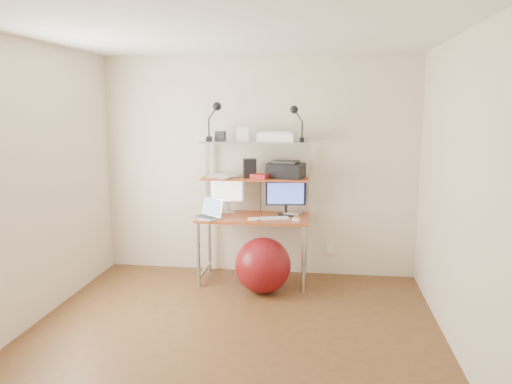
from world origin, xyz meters
TOP-DOWN VIEW (x-y plane):
  - room at (0.00, 0.00)m, footprint 3.60×3.60m
  - computer_desk at (0.00, 1.50)m, footprint 1.20×0.60m
  - wall_outlet at (0.85, 1.79)m, footprint 0.08×0.01m
  - monitor_silver at (-0.33, 1.60)m, footprint 0.38×0.18m
  - monitor_black at (0.34, 1.54)m, footprint 0.44×0.14m
  - laptop at (-0.46, 1.31)m, footprint 0.39×0.37m
  - keyboard at (0.18, 1.33)m, footprint 0.45×0.25m
  - mouse at (0.47, 1.29)m, footprint 0.09×0.07m
  - mac_mini at (0.42, 1.58)m, footprint 0.22×0.22m
  - phone at (0.06, 1.29)m, footprint 0.08×0.13m
  - printer at (0.34, 1.60)m, footprint 0.44×0.35m
  - nas_cube at (-0.06, 1.58)m, footprint 0.17×0.17m
  - red_box at (0.06, 1.49)m, footprint 0.20×0.16m
  - scanner at (0.26, 1.60)m, footprint 0.47×0.36m
  - box_white at (-0.13, 1.56)m, footprint 0.14×0.12m
  - box_grey at (-0.39, 1.59)m, footprint 0.11×0.11m
  - clip_lamp_left at (-0.43, 1.50)m, footprint 0.17×0.09m
  - clip_lamp_right at (0.44, 1.49)m, footprint 0.15×0.09m
  - exercise_ball at (0.14, 1.11)m, footprint 0.58×0.58m
  - paper_stack at (-0.37, 1.57)m, footprint 0.41×0.41m

SIDE VIEW (x-z plane):
  - exercise_ball at x=0.14m, z-range 0.00..0.58m
  - wall_outlet at x=0.85m, z-range 0.24..0.36m
  - phone at x=0.06m, z-range 0.74..0.75m
  - keyboard at x=0.18m, z-range 0.74..0.75m
  - mouse at x=0.47m, z-range 0.74..0.76m
  - mac_mini at x=0.42m, z-range 0.74..0.77m
  - laptop at x=-0.46m, z-range 0.65..0.92m
  - computer_desk at x=0.00m, z-range 0.17..1.74m
  - monitor_black at x=0.34m, z-range 0.74..1.18m
  - monitor_silver at x=-0.33m, z-range 0.75..1.19m
  - paper_stack at x=-0.37m, z-range 1.15..1.18m
  - red_box at x=0.06m, z-range 1.15..1.20m
  - printer at x=0.34m, z-range 1.14..1.33m
  - room at x=0.00m, z-range -0.55..3.05m
  - nas_cube at x=-0.06m, z-range 1.15..1.36m
  - scanner at x=0.26m, z-range 1.55..1.66m
  - box_grey at x=-0.39m, z-range 1.55..1.66m
  - box_white at x=-0.13m, z-range 1.55..1.71m
  - clip_lamp_right at x=0.44m, z-range 1.64..2.02m
  - clip_lamp_left at x=-0.43m, z-range 1.65..2.07m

